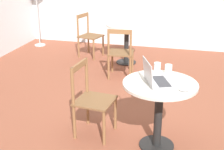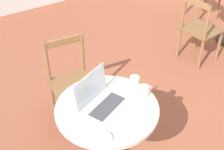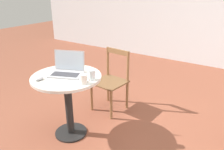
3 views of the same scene
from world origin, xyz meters
name	(u,v)px [view 3 (image 3 of 3)]	position (x,y,z in m)	size (l,w,h in m)	color
ground_plane	(129,140)	(0.00, 0.00, 0.00)	(16.00, 16.00, 0.00)	brown
wall_back	(207,2)	(0.00, 3.23, 1.35)	(9.40, 0.06, 2.70)	silver
cafe_table_near	(68,90)	(-0.66, -0.27, 0.58)	(0.77, 0.77, 0.75)	black
chair_near_back	(111,81)	(-0.58, 0.50, 0.43)	(0.45, 0.45, 0.86)	brown
laptop	(67,70)	(-0.69, -0.22, 0.80)	(0.42, 0.37, 0.24)	#B7B7BC
mouse	(39,79)	(-0.81, -0.51, 0.77)	(0.06, 0.10, 0.03)	#B7B7BC
mug	(84,79)	(-0.36, -0.32, 0.80)	(0.12, 0.08, 0.10)	silver
drinking_glass	(92,75)	(-0.36, -0.20, 0.81)	(0.07, 0.07, 0.11)	silver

